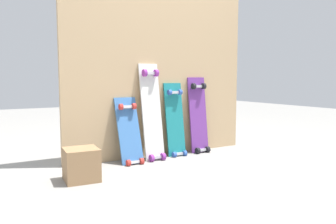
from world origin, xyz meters
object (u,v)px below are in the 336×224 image
at_px(skateboard_blue, 130,135).
at_px(skateboard_teal, 175,123).
at_px(wooden_crate, 81,164).
at_px(skateboard_white, 152,115).
at_px(skateboard_purple, 199,118).

distance_m(skateboard_blue, skateboard_teal, 0.49).
bearing_deg(skateboard_blue, wooden_crate, -149.00).
height_order(skateboard_white, skateboard_purple, skateboard_white).
relative_size(skateboard_white, skateboard_teal, 1.22).
bearing_deg(skateboard_purple, wooden_crate, -164.32).
bearing_deg(wooden_crate, skateboard_white, 23.91).
distance_m(skateboard_teal, skateboard_purple, 0.27).
bearing_deg(skateboard_teal, skateboard_white, -174.72).
distance_m(skateboard_purple, wooden_crate, 1.32).
height_order(skateboard_teal, skateboard_purple, skateboard_purple).
bearing_deg(skateboard_white, skateboard_purple, 3.10).
height_order(skateboard_purple, wooden_crate, skateboard_purple).
bearing_deg(skateboard_teal, skateboard_blue, -174.64).
xyz_separation_m(skateboard_blue, skateboard_white, (0.23, 0.02, 0.15)).
distance_m(skateboard_blue, wooden_crate, 0.60).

